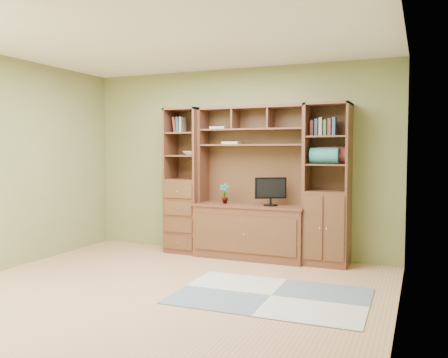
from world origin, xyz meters
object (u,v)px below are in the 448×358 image
at_px(center_hutch, 250,183).
at_px(right_tower, 328,185).
at_px(left_tower, 185,181).
at_px(monitor, 271,186).

xyz_separation_m(center_hutch, right_tower, (1.02, 0.04, 0.00)).
height_order(center_hutch, right_tower, same).
relative_size(center_hutch, left_tower, 1.00).
relative_size(right_tower, monitor, 3.98).
height_order(center_hutch, monitor, center_hutch).
distance_m(center_hutch, left_tower, 1.00).
height_order(left_tower, monitor, left_tower).
bearing_deg(left_tower, monitor, -3.31).
bearing_deg(left_tower, center_hutch, -2.29).
height_order(left_tower, right_tower, same).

